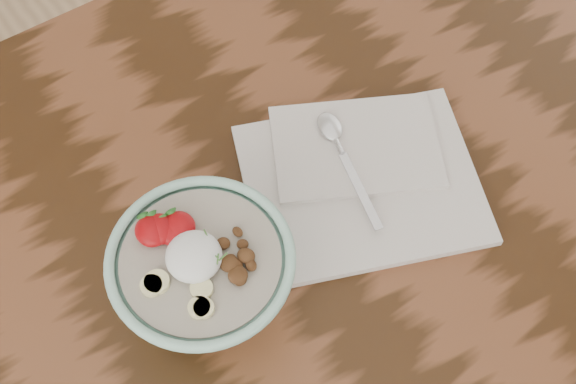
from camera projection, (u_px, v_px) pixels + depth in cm
name	position (u px, v px, depth cm)	size (l,w,h in cm)	color
table	(147.00, 338.00, 98.77)	(160.00, 90.00, 75.00)	#351E0D
breakfast_bowl	(203.00, 275.00, 85.53)	(19.76, 19.76, 13.39)	#A1D9C4
napkin	(360.00, 176.00, 98.59)	(34.31, 31.07, 1.74)	silver
spoon	(337.00, 142.00, 99.37)	(5.51, 17.63, 0.92)	silver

